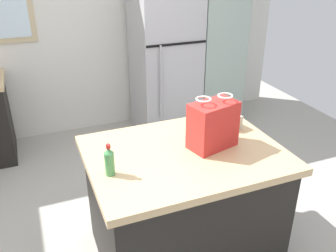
{
  "coord_description": "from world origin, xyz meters",
  "views": [
    {
      "loc": [
        -0.62,
        -2.13,
        2.11
      ],
      "look_at": [
        0.28,
        0.09,
        0.94
      ],
      "focal_mm": 39.18,
      "sensor_mm": 36.0,
      "label": 1
    }
  ],
  "objects_px": {
    "kitchen_island": "(184,204)",
    "small_box": "(232,122)",
    "tall_cabinet": "(215,36)",
    "bottle": "(109,161)",
    "refrigerator": "(165,56)",
    "shopping_bag": "(213,125)"
  },
  "relations": [
    {
      "from": "kitchen_island",
      "to": "tall_cabinet",
      "type": "bearing_deg",
      "value": 57.22
    },
    {
      "from": "small_box",
      "to": "bottle",
      "type": "xyz_separation_m",
      "value": [
        -1.0,
        -0.28,
        0.04
      ]
    },
    {
      "from": "refrigerator",
      "to": "shopping_bag",
      "type": "distance_m",
      "value": 2.12
    },
    {
      "from": "kitchen_island",
      "to": "bottle",
      "type": "xyz_separation_m",
      "value": [
        -0.53,
        -0.09,
        0.53
      ]
    },
    {
      "from": "small_box",
      "to": "kitchen_island",
      "type": "bearing_deg",
      "value": -157.92
    },
    {
      "from": "bottle",
      "to": "small_box",
      "type": "bearing_deg",
      "value": 15.47
    },
    {
      "from": "small_box",
      "to": "tall_cabinet",
      "type": "bearing_deg",
      "value": 65.41
    },
    {
      "from": "refrigerator",
      "to": "shopping_bag",
      "type": "relative_size",
      "value": 5.16
    },
    {
      "from": "kitchen_island",
      "to": "small_box",
      "type": "bearing_deg",
      "value": 22.08
    },
    {
      "from": "tall_cabinet",
      "to": "shopping_bag",
      "type": "relative_size",
      "value": 6.16
    },
    {
      "from": "kitchen_island",
      "to": "tall_cabinet",
      "type": "height_order",
      "value": "tall_cabinet"
    },
    {
      "from": "kitchen_island",
      "to": "small_box",
      "type": "relative_size",
      "value": 11.04
    },
    {
      "from": "refrigerator",
      "to": "small_box",
      "type": "bearing_deg",
      "value": -96.05
    },
    {
      "from": "kitchen_island",
      "to": "refrigerator",
      "type": "relative_size",
      "value": 0.69
    },
    {
      "from": "refrigerator",
      "to": "shopping_bag",
      "type": "xyz_separation_m",
      "value": [
        -0.47,
        -2.06,
        0.11
      ]
    },
    {
      "from": "refrigerator",
      "to": "small_box",
      "type": "height_order",
      "value": "refrigerator"
    },
    {
      "from": "kitchen_island",
      "to": "shopping_bag",
      "type": "height_order",
      "value": "shopping_bag"
    },
    {
      "from": "kitchen_island",
      "to": "tall_cabinet",
      "type": "xyz_separation_m",
      "value": [
        1.33,
        2.06,
        0.67
      ]
    },
    {
      "from": "tall_cabinet",
      "to": "refrigerator",
      "type": "bearing_deg",
      "value": -179.98
    },
    {
      "from": "shopping_bag",
      "to": "small_box",
      "type": "relative_size",
      "value": 3.11
    },
    {
      "from": "shopping_bag",
      "to": "bottle",
      "type": "height_order",
      "value": "shopping_bag"
    },
    {
      "from": "kitchen_island",
      "to": "refrigerator",
      "type": "xyz_separation_m",
      "value": [
        0.67,
        2.06,
        0.49
      ]
    }
  ]
}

